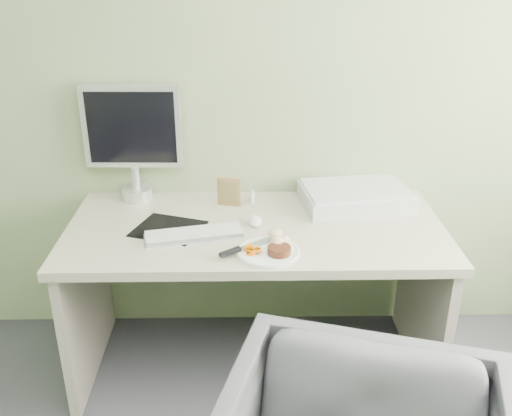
{
  "coord_description": "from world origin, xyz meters",
  "views": [
    {
      "loc": [
        -0.04,
        -0.55,
        1.8
      ],
      "look_at": [
        -0.0,
        1.5,
        0.87
      ],
      "focal_mm": 40.0,
      "sensor_mm": 36.0,
      "label": 1
    }
  ],
  "objects_px": {
    "monitor": "(133,137)",
    "desk": "(256,263)",
    "plate": "(268,252)",
    "scanner": "(356,197)"
  },
  "relations": [
    {
      "from": "scanner",
      "to": "monitor",
      "type": "bearing_deg",
      "value": 166.5
    },
    {
      "from": "desk",
      "to": "plate",
      "type": "bearing_deg",
      "value": -79.55
    },
    {
      "from": "scanner",
      "to": "monitor",
      "type": "relative_size",
      "value": 0.9
    },
    {
      "from": "monitor",
      "to": "scanner",
      "type": "bearing_deg",
      "value": -4.03
    },
    {
      "from": "plate",
      "to": "monitor",
      "type": "height_order",
      "value": "monitor"
    },
    {
      "from": "desk",
      "to": "plate",
      "type": "height_order",
      "value": "plate"
    },
    {
      "from": "monitor",
      "to": "desk",
      "type": "bearing_deg",
      "value": -28.18
    },
    {
      "from": "plate",
      "to": "desk",
      "type": "bearing_deg",
      "value": 100.45
    },
    {
      "from": "scanner",
      "to": "plate",
      "type": "bearing_deg",
      "value": -140.19
    },
    {
      "from": "scanner",
      "to": "desk",
      "type": "bearing_deg",
      "value": -162.94
    }
  ]
}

